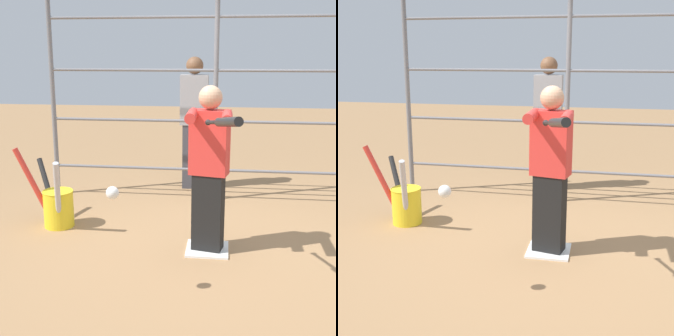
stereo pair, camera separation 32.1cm
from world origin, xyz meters
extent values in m
plane|color=#9E754C|center=(0.00, 0.00, 0.00)|extent=(24.00, 24.00, 0.00)
cube|color=white|center=(0.00, 0.00, 0.01)|extent=(0.40, 0.40, 0.02)
cylinder|color=slate|center=(0.00, -1.60, 1.32)|extent=(0.06, 0.06, 2.64)
cylinder|color=slate|center=(2.07, -1.60, 1.32)|extent=(0.06, 0.06, 2.64)
cylinder|color=slate|center=(0.00, -1.60, 0.39)|extent=(4.13, 0.04, 0.04)
cylinder|color=slate|center=(0.00, -1.60, 1.01)|extent=(4.13, 0.04, 0.04)
cylinder|color=slate|center=(0.00, -1.60, 1.63)|extent=(4.13, 0.04, 0.04)
cylinder|color=slate|center=(0.00, -1.60, 2.25)|extent=(4.13, 0.04, 0.04)
cube|color=black|center=(0.00, 0.00, 0.38)|extent=(0.31, 0.23, 0.75)
cube|color=red|center=(0.00, 0.00, 1.05)|extent=(0.38, 0.26, 0.59)
sphere|color=tan|center=(0.00, 0.00, 1.45)|extent=(0.21, 0.21, 0.21)
cylinder|color=red|center=(-0.15, 0.24, 1.31)|extent=(0.09, 0.42, 0.09)
cylinder|color=red|center=(0.15, 0.18, 1.31)|extent=(0.09, 0.42, 0.09)
sphere|color=black|center=(0.00, 0.42, 1.29)|extent=(0.05, 0.05, 0.05)
cylinder|color=black|center=(-0.05, 0.57, 1.32)|extent=(0.12, 0.32, 0.08)
cylinder|color=black|center=(-0.16, 0.95, 1.38)|extent=(0.20, 0.49, 0.14)
sphere|color=white|center=(0.65, 1.01, 0.86)|extent=(0.10, 0.10, 0.10)
cylinder|color=yellow|center=(1.63, -0.44, 0.20)|extent=(0.32, 0.32, 0.39)
torus|color=yellow|center=(1.63, -0.44, 0.39)|extent=(0.33, 0.33, 0.01)
cylinder|color=#B2B2B7|center=(1.55, -0.24, 0.41)|extent=(0.18, 0.34, 0.77)
cylinder|color=black|center=(1.83, -0.66, 0.34)|extent=(0.39, 0.44, 0.64)
cylinder|color=red|center=(1.87, -0.40, 0.45)|extent=(0.42, 0.11, 0.85)
cube|color=#3F3F47|center=(0.30, -2.12, 0.44)|extent=(0.30, 0.18, 0.89)
cube|color=#99999E|center=(0.30, -2.12, 1.22)|extent=(0.37, 0.20, 0.66)
sphere|color=brown|center=(0.30, -2.12, 1.67)|extent=(0.23, 0.23, 0.23)
camera|label=1|loc=(-0.15, 4.17, 1.85)|focal=50.00mm
camera|label=2|loc=(-0.47, 4.11, 1.85)|focal=50.00mm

